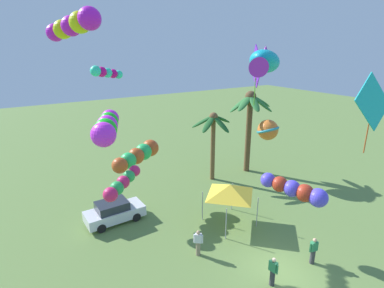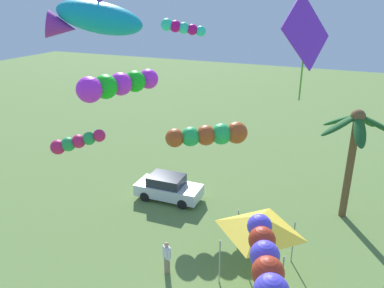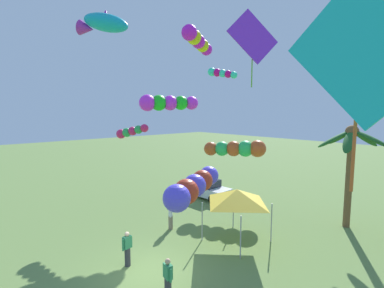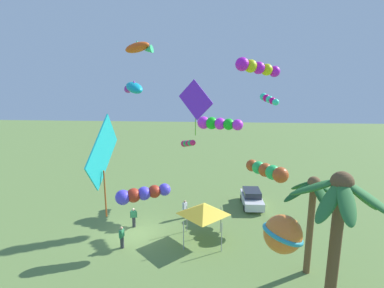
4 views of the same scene
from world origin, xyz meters
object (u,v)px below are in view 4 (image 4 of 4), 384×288
Objects in this scene: kite_tube_7 at (218,124)px; kite_diamond_4 at (103,154)px; palm_tree_1 at (313,201)px; kite_tube_9 at (257,67)px; spectator_0 at (185,209)px; spectator_1 at (122,237)px; kite_tube_1 at (141,194)px; kite_tube_5 at (267,171)px; kite_diamond_0 at (196,101)px; parked_car_0 at (252,198)px; spectator_2 at (134,217)px; palm_tree_0 at (338,212)px; kite_fish_2 at (134,88)px; kite_fish_8 at (139,48)px; kite_tube_3 at (269,99)px; kite_ball_6 at (283,234)px; festival_tent at (203,209)px; kite_tube_10 at (188,143)px.

kite_diamond_4 is at bearing -21.03° from kite_tube_7.
palm_tree_1 is 1.48× the size of kite_tube_9.
spectator_0 is at bearing -35.34° from kite_tube_7.
spectator_1 is 3.46m from kite_tube_1.
kite_tube_9 reaches higher than kite_tube_5.
kite_diamond_4 is at bearing -34.41° from kite_diamond_0.
kite_tube_1 reaches higher than parked_car_0.
kite_diamond_4 is (8.63, 1.10, 7.39)m from spectator_2.
kite_tube_7 reaches higher than spectator_0.
spectator_0 is (-10.75, -7.92, -4.97)m from palm_tree_0.
palm_tree_0 is 1.85× the size of kite_tube_9.
palm_tree_1 is at bearing 26.89° from kite_tube_7.
kite_tube_5 is at bearing -170.05° from palm_tree_1.
kite_diamond_4 is at bearing -91.30° from palm_tree_0.
kite_tube_7 is (-10.64, -5.40, 2.91)m from palm_tree_1.
kite_fish_2 reaches higher than kite_diamond_4.
kite_fish_8 reaches higher than kite_tube_7.
kite_tube_1 is 10.63m from kite_tube_7.
kite_tube_3 is at bearing 103.70° from kite_fish_2.
kite_diamond_0 is at bearing -32.03° from parked_car_0.
spectator_2 is 4.45m from kite_tube_1.
kite_tube_1 is at bearing -60.11° from kite_tube_5.
kite_ball_6 is at bearing -1.83° from kite_tube_9.
kite_diamond_4 is 12.68m from kite_fish_8.
kite_tube_1 is at bearing 26.27° from spectator_2.
kite_fish_2 is at bearing -120.88° from festival_tent.
kite_tube_5 is 1.67× the size of kite_fish_8.
spectator_0 is at bearing -130.00° from palm_tree_1.
spectator_1 is at bearing -55.96° from kite_tube_3.
kite_fish_2 is (-4.45, -1.41, 6.92)m from kite_tube_1.
spectator_1 is 0.38× the size of kite_tube_5.
palm_tree_1 is 12.28m from kite_tube_7.
kite_diamond_0 is at bearing -24.22° from festival_tent.
palm_tree_1 is 2.94× the size of kite_tube_10.
festival_tent is (-7.16, -6.25, -3.31)m from palm_tree_0.
kite_diamond_0 reaches higher than kite_diamond_4.
kite_tube_7 is at bearing 158.97° from kite_diamond_4.
palm_tree_1 is at bearing 108.73° from kite_diamond_4.
kite_tube_7 is (-8.77, 6.65, 6.73)m from spectator_1.
festival_tent is at bearing -116.56° from palm_tree_1.
spectator_1 is 0.44× the size of kite_tube_1.
kite_fish_2 reaches higher than kite_ball_6.
spectator_1 is at bearing -37.18° from kite_tube_7.
kite_tube_3 is (-5.98, 5.24, 7.42)m from festival_tent.
kite_ball_6 is at bearing 27.32° from spectator_0.
kite_fish_8 reaches higher than festival_tent.
festival_tent is 1.37× the size of kite_tube_10.
festival_tent is 9.05m from kite_tube_7.
parked_car_0 is 7.98m from festival_tent.
parked_car_0 is 1.38× the size of festival_tent.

